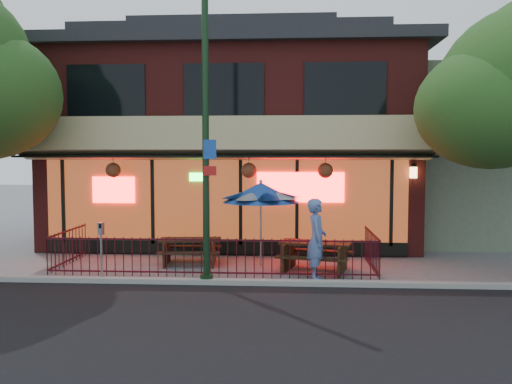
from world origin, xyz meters
TOP-DOWN VIEW (x-y plane):
  - ground at (0.00, 0.00)m, footprint 80.00×80.00m
  - asphalt_street at (0.00, -6.00)m, footprint 80.00×11.00m
  - curb at (0.00, -0.50)m, footprint 80.00×0.25m
  - restaurant_building at (0.00, 7.11)m, footprint 12.96×9.49m
  - neighbor_building at (9.00, 7.70)m, footprint 6.00×7.00m
  - patio_fence at (0.00, 0.50)m, footprint 8.44×2.62m
  - street_light at (0.00, -0.40)m, footprint 0.43×0.32m
  - picnic_table_left at (-0.80, 1.78)m, footprint 1.80×1.44m
  - picnic_table_right at (2.66, 1.06)m, footprint 2.13×1.81m
  - patio_umbrella at (1.19, 1.63)m, footprint 2.10×2.10m
  - pedestrian at (2.65, 0.10)m, footprint 0.51×0.75m
  - parking_meter_near at (-2.57, -0.40)m, footprint 0.16×0.15m

SIDE VIEW (x-z plane):
  - ground at x=0.00m, z-range 0.00..0.00m
  - asphalt_street at x=0.00m, z-range 0.00..0.00m
  - curb at x=0.00m, z-range 0.00..0.12m
  - picnic_table_left at x=-0.80m, z-range 0.11..0.84m
  - picnic_table_right at x=2.66m, z-range 0.12..0.91m
  - patio_fence at x=0.00m, z-range 0.13..1.13m
  - parking_meter_near at x=-2.57m, z-range 0.26..1.70m
  - pedestrian at x=2.65m, z-range 0.00..2.01m
  - patio_umbrella at x=1.19m, z-range 0.85..3.24m
  - neighbor_building at x=9.00m, z-range 0.00..6.00m
  - street_light at x=0.00m, z-range -0.35..6.65m
  - restaurant_building at x=0.00m, z-range 0.10..8.15m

